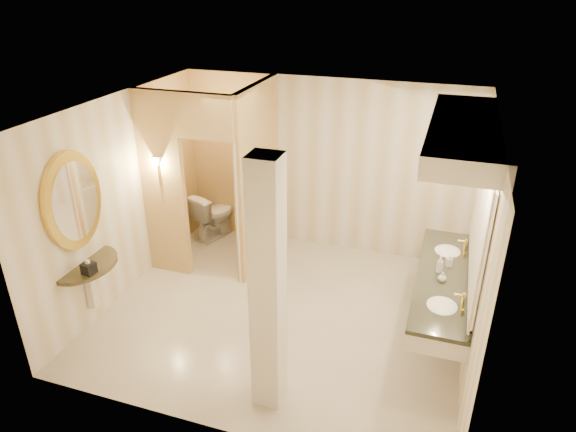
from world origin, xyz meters
name	(u,v)px	position (x,y,z in m)	size (l,w,h in m)	color
floor	(283,312)	(0.00, 0.00, 0.00)	(4.50, 4.50, 0.00)	beige
ceiling	(282,110)	(0.00, 0.00, 2.70)	(4.50, 4.50, 0.00)	white
wall_back	(324,166)	(0.00, 2.00, 1.35)	(4.50, 0.02, 2.70)	silver
wall_front	(208,317)	(0.00, -2.00, 1.35)	(4.50, 0.02, 2.70)	silver
wall_left	(122,197)	(-2.25, 0.00, 1.35)	(0.02, 4.00, 2.70)	silver
wall_right	(479,250)	(2.25, 0.00, 1.35)	(0.02, 4.00, 2.70)	silver
toilet_closet	(230,179)	(-1.12, 0.97, 1.39)	(1.50, 1.55, 2.70)	#E9C27A
wall_sconce	(158,162)	(-1.93, 0.43, 1.73)	(0.14, 0.14, 0.42)	gold
vanity	(457,218)	(1.98, 0.14, 1.63)	(0.75, 2.48, 2.09)	silver
console_shelf	(78,229)	(-2.21, -0.94, 1.34)	(0.91, 0.91, 1.90)	black
pillar	(268,290)	(0.35, -1.45, 1.35)	(0.29, 0.29, 2.70)	silver
tissue_box	(89,268)	(-2.00, -1.11, 0.94)	(0.14, 0.14, 0.14)	black
toilet	(213,215)	(-1.79, 1.67, 0.40)	(0.45, 0.78, 0.80)	white
soap_bottle_a	(449,260)	(1.98, 0.38, 0.95)	(0.07, 0.07, 0.15)	beige
soap_bottle_b	(442,277)	(1.92, 0.00, 0.94)	(0.09, 0.09, 0.12)	silver
soap_bottle_c	(440,265)	(1.88, 0.19, 0.98)	(0.08, 0.08, 0.21)	#C6B28C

